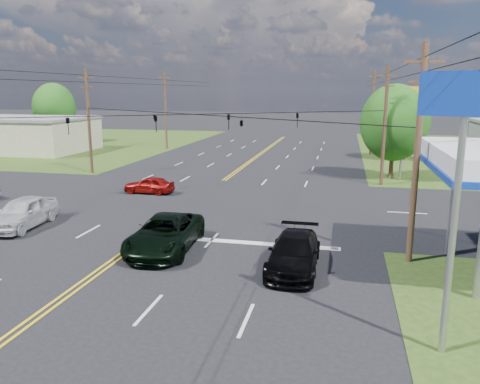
% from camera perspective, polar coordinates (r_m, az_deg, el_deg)
% --- Properties ---
extents(ground, '(280.00, 280.00, 0.00)m').
position_cam_1_polar(ground, '(32.57, -5.51, -1.19)').
color(ground, black).
rests_on(ground, ground).
extents(grass_nw, '(46.00, 48.00, 0.03)m').
position_cam_1_polar(grass_nw, '(77.01, -23.28, 5.63)').
color(grass_nw, '#274014').
rests_on(grass_nw, ground).
extents(stop_bar, '(10.00, 0.50, 0.02)m').
position_cam_1_polar(stop_bar, '(23.85, 0.01, -6.17)').
color(stop_bar, silver).
rests_on(stop_bar, ground).
extents(retail_nw, '(16.00, 11.00, 4.00)m').
position_cam_1_polar(retail_nw, '(65.87, -24.93, 6.28)').
color(retail_nw, tan).
rests_on(retail_nw, ground).
extents(pole_se, '(1.60, 0.28, 9.50)m').
position_cam_1_polar(pole_se, '(21.47, 20.78, 4.45)').
color(pole_se, '#422A1C').
rests_on(pole_se, ground).
extents(pole_nw, '(1.60, 0.28, 9.50)m').
position_cam_1_polar(pole_nw, '(45.40, -17.96, 8.34)').
color(pole_nw, '#422A1C').
rests_on(pole_nw, ground).
extents(pole_ne, '(1.60, 0.28, 9.50)m').
position_cam_1_polar(pole_ne, '(39.29, 17.22, 7.88)').
color(pole_ne, '#422A1C').
rests_on(pole_ne, ground).
extents(pole_left_far, '(1.60, 0.28, 10.00)m').
position_cam_1_polar(pole_left_far, '(62.50, -9.06, 9.91)').
color(pole_left_far, '#422A1C').
rests_on(pole_left_far, ground).
extents(pole_right_far, '(1.60, 0.28, 10.00)m').
position_cam_1_polar(pole_right_far, '(58.21, 15.84, 9.45)').
color(pole_right_far, '#422A1C').
rests_on(pole_right_far, ground).
extents(span_wire_signals, '(26.00, 18.00, 1.13)m').
position_cam_1_polar(span_wire_signals, '(31.72, -5.73, 9.40)').
color(span_wire_signals, black).
rests_on(span_wire_signals, ground).
extents(power_lines, '(26.04, 100.00, 0.64)m').
position_cam_1_polar(power_lines, '(29.81, -7.08, 14.20)').
color(power_lines, black).
rests_on(power_lines, ground).
extents(tree_right_a, '(5.70, 5.70, 8.18)m').
position_cam_1_polar(tree_right_a, '(42.36, 18.28, 8.02)').
color(tree_right_a, '#422A1C').
rests_on(tree_right_a, ground).
extents(tree_right_b, '(4.94, 4.94, 7.09)m').
position_cam_1_polar(tree_right_b, '(54.58, 19.70, 8.05)').
color(tree_right_b, '#422A1C').
rests_on(tree_right_b, ground).
extents(tree_far_l, '(6.08, 6.08, 8.72)m').
position_cam_1_polar(tree_far_l, '(74.96, -21.73, 9.59)').
color(tree_far_l, '#422A1C').
rests_on(tree_far_l, ground).
extents(pickup_dkgreen, '(3.05, 6.03, 1.64)m').
position_cam_1_polar(pickup_dkgreen, '(22.80, -9.12, -5.04)').
color(pickup_dkgreen, black).
rests_on(pickup_dkgreen, ground).
extents(suv_black, '(2.09, 5.11, 1.48)m').
position_cam_1_polar(suv_black, '(20.33, 6.60, -7.36)').
color(suv_black, black).
rests_on(suv_black, ground).
extents(pickup_white, '(2.38, 5.14, 1.70)m').
position_cam_1_polar(pickup_white, '(28.93, -24.97, -2.28)').
color(pickup_white, silver).
rests_on(pickup_white, ground).
extents(sedan_red, '(3.74, 1.51, 1.27)m').
position_cam_1_polar(sedan_red, '(35.68, -11.02, 0.86)').
color(sedan_red, maroon).
rests_on(sedan_red, ground).
extents(polesign_se, '(2.30, 1.07, 8.06)m').
position_cam_1_polar(polesign_se, '(13.82, 25.52, 6.26)').
color(polesign_se, '#A5A5AA').
rests_on(polesign_se, ground).
extents(polesign_ne, '(2.20, 0.64, 7.95)m').
position_cam_1_polar(polesign_ne, '(41.89, 19.46, 9.70)').
color(polesign_ne, '#A5A5AA').
rests_on(polesign_ne, ground).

